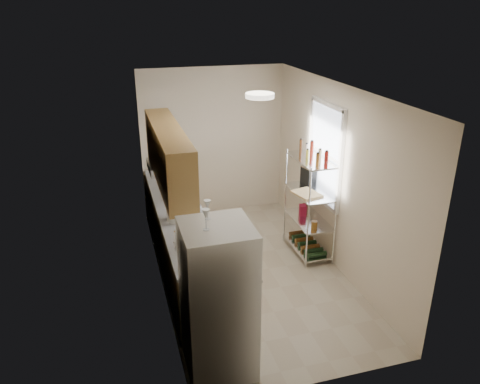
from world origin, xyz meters
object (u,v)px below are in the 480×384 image
object	(u,v)px
frying_pan_large	(171,197)
refrigerator	(218,301)
rice_cooker	(176,213)
cutting_board	(307,194)
espresso_machine	(308,175)

from	to	relation	value
frying_pan_large	refrigerator	bearing A→B (deg)	-103.90
rice_cooker	frying_pan_large	xyz separation A→B (m)	(0.04, 0.75, -0.09)
cutting_board	espresso_machine	size ratio (longest dim) A/B	1.54
rice_cooker	cutting_board	xyz separation A→B (m)	(1.90, 0.08, 0.02)
cutting_board	espresso_machine	xyz separation A→B (m)	(0.21, 0.43, 0.12)
refrigerator	rice_cooker	distance (m)	1.82
frying_pan_large	espresso_machine	bearing A→B (deg)	-22.35
rice_cooker	cutting_board	size ratio (longest dim) A/B	0.66
espresso_machine	rice_cooker	bearing A→B (deg)	179.80
refrigerator	cutting_board	distance (m)	2.60
rice_cooker	cutting_board	bearing A→B (deg)	2.43
rice_cooker	frying_pan_large	size ratio (longest dim) A/B	1.11
frying_pan_large	espresso_machine	xyz separation A→B (m)	(2.07, -0.24, 0.22)
rice_cooker	cutting_board	distance (m)	1.90
refrigerator	frying_pan_large	xyz separation A→B (m)	(-0.09, 2.55, 0.10)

